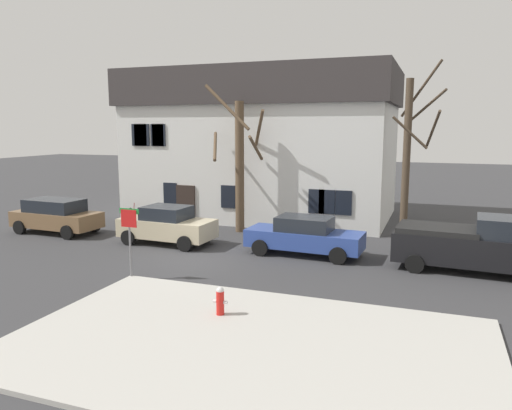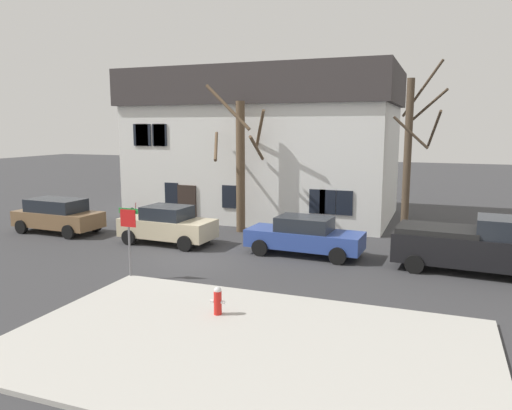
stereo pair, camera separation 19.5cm
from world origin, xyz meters
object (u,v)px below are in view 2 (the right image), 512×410
object	(u,v)px
building_main	(265,143)
fire_hydrant	(218,300)
car_brown_wagon	(58,215)
street_sign_pole	(129,230)
tree_bare_near	(240,162)
pickup_truck_black	(474,245)
bicycle_leaning	(138,215)
tree_bare_mid	(410,154)
car_blue_sedan	(304,236)
car_beige_sedan	(168,225)

from	to	relation	value
building_main	fire_hydrant	size ratio (longest dim) A/B	19.21
car_brown_wagon	street_sign_pole	world-z (taller)	street_sign_pole
tree_bare_near	car_brown_wagon	distance (m)	9.51
pickup_truck_black	fire_hydrant	xyz separation A→B (m)	(-6.81, -7.27, -0.48)
bicycle_leaning	building_main	bearing A→B (deg)	38.18
building_main	car_brown_wagon	xyz separation A→B (m)	(-7.90, -8.64, -3.39)
tree_bare_near	car_brown_wagon	bearing A→B (deg)	-157.82
car_brown_wagon	pickup_truck_black	xyz separation A→B (m)	(19.06, -0.04, 0.12)
fire_hydrant	building_main	bearing A→B (deg)	105.23
fire_hydrant	pickup_truck_black	bearing A→B (deg)	46.88
street_sign_pole	bicycle_leaning	size ratio (longest dim) A/B	1.51
bicycle_leaning	car_brown_wagon	bearing A→B (deg)	-116.48
street_sign_pole	car_brown_wagon	bearing A→B (deg)	146.80
fire_hydrant	tree_bare_mid	bearing A→B (deg)	70.34
street_sign_pole	car_blue_sedan	bearing A→B (deg)	47.83
tree_bare_near	pickup_truck_black	world-z (taller)	tree_bare_near
tree_bare_mid	fire_hydrant	size ratio (longest dim) A/B	10.37
building_main	car_beige_sedan	xyz separation A→B (m)	(-1.55, -8.73, -3.42)
bicycle_leaning	tree_bare_near	bearing A→B (deg)	-4.81
building_main	tree_bare_mid	distance (m)	9.53
street_sign_pole	bicycle_leaning	distance (m)	10.97
fire_hydrant	bicycle_leaning	bearing A→B (deg)	132.22
tree_bare_near	fire_hydrant	world-z (taller)	tree_bare_near
car_blue_sedan	street_sign_pole	xyz separation A→B (m)	(-4.80, -5.30, 0.95)
pickup_truck_black	bicycle_leaning	bearing A→B (deg)	166.72
pickup_truck_black	tree_bare_mid	bearing A→B (deg)	120.85
building_main	street_sign_pole	xyz separation A→B (m)	(-0.02, -13.80, -2.52)
building_main	car_blue_sedan	xyz separation A→B (m)	(4.78, -8.50, -3.47)
car_brown_wagon	car_beige_sedan	world-z (taller)	car_beige_sedan
building_main	tree_bare_mid	size ratio (longest dim) A/B	1.85
tree_bare_mid	bicycle_leaning	xyz separation A→B (m)	(-14.43, -0.39, -3.65)
bicycle_leaning	car_blue_sedan	bearing A→B (deg)	-19.82
car_blue_sedan	bicycle_leaning	xyz separation A→B (m)	(-10.69, 3.85, -0.44)
pickup_truck_black	tree_bare_near	bearing A→B (deg)	161.80
car_brown_wagon	bicycle_leaning	distance (m)	4.49
tree_bare_mid	car_beige_sedan	size ratio (longest dim) A/B	1.87
pickup_truck_black	street_sign_pole	bearing A→B (deg)	-155.38
building_main	fire_hydrant	distance (m)	16.95
pickup_truck_black	car_brown_wagon	bearing A→B (deg)	179.89
tree_bare_mid	car_beige_sedan	bearing A→B (deg)	-156.07
tree_bare_mid	car_blue_sedan	world-z (taller)	tree_bare_mid
tree_bare_mid	street_sign_pole	xyz separation A→B (m)	(-8.54, -9.53, -2.26)
car_beige_sedan	tree_bare_mid	bearing A→B (deg)	23.93
car_brown_wagon	fire_hydrant	distance (m)	14.26
car_blue_sedan	tree_bare_near	bearing A→B (deg)	141.90
street_sign_pole	fire_hydrant	bearing A→B (deg)	-26.26
car_blue_sedan	pickup_truck_black	distance (m)	6.38
tree_bare_mid	street_sign_pole	bearing A→B (deg)	-131.85
pickup_truck_black	fire_hydrant	size ratio (longest dim) A/B	7.05
car_beige_sedan	pickup_truck_black	size ratio (longest dim) A/B	0.78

